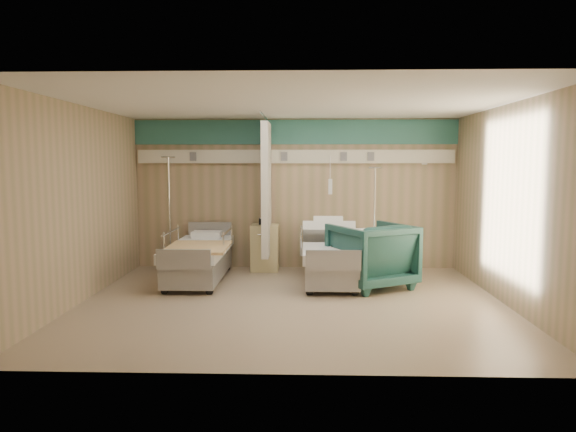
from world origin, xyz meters
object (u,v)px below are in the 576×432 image
(bedside_cabinet, at_px, (265,248))
(visitor_armchair, at_px, (372,255))
(iv_stand_right, at_px, (374,251))
(bed_left, at_px, (199,262))
(iv_stand_left, at_px, (170,247))
(bed_right, at_px, (330,263))

(bedside_cabinet, height_order, visitor_armchair, visitor_armchair)
(visitor_armchair, relative_size, iv_stand_right, 0.60)
(visitor_armchair, bearing_deg, bed_left, -34.98)
(bedside_cabinet, xyz_separation_m, iv_stand_left, (-1.76, -0.02, 0.01))
(bedside_cabinet, bearing_deg, visitor_armchair, -34.56)
(bed_left, xyz_separation_m, iv_stand_right, (3.04, 0.78, 0.08))
(iv_stand_right, bearing_deg, iv_stand_left, 178.44)
(bed_left, height_order, bedside_cabinet, bedside_cabinet)
(bed_right, bearing_deg, iv_stand_right, 43.01)
(bed_right, height_order, iv_stand_left, iv_stand_left)
(bed_left, relative_size, bedside_cabinet, 2.54)
(bedside_cabinet, relative_size, iv_stand_right, 0.44)
(iv_stand_right, distance_m, iv_stand_left, 3.75)
(bed_left, height_order, visitor_armchair, visitor_armchair)
(visitor_armchair, relative_size, iv_stand_left, 0.54)
(bed_right, distance_m, iv_stand_left, 3.04)
(visitor_armchair, bearing_deg, bed_right, -55.79)
(bed_right, distance_m, bed_left, 2.20)
(bed_right, bearing_deg, bedside_cabinet, 141.95)
(visitor_armchair, height_order, iv_stand_left, iv_stand_left)
(bed_left, distance_m, bedside_cabinet, 1.39)
(bed_right, distance_m, iv_stand_right, 1.15)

